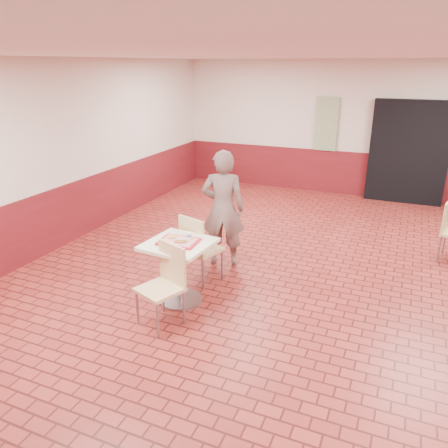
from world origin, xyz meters
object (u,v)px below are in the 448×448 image
at_px(serving_tray, 178,242).
at_px(paper_cup, 189,236).
at_px(main_table, 179,262).
at_px(ring_donut, 172,237).
at_px(chair_main_front, 165,281).
at_px(customer, 223,209).
at_px(chair_main_back, 198,246).
at_px(long_john_donut, 180,241).

bearing_deg(serving_tray, paper_cup, 47.02).
distance_m(main_table, ring_donut, 0.34).
xyz_separation_m(chair_main_front, serving_tray, (-0.08, 0.50, 0.29)).
xyz_separation_m(customer, serving_tray, (-0.06, -1.26, -0.05)).
bearing_deg(serving_tray, chair_main_back, 91.38).
bearing_deg(long_john_donut, ring_donut, 150.59).
xyz_separation_m(customer, ring_donut, (-0.17, -1.21, -0.02)).
xyz_separation_m(main_table, serving_tray, (0.00, -0.00, 0.28)).
relative_size(chair_main_back, paper_cup, 11.46).
distance_m(chair_main_back, long_john_donut, 0.69).
xyz_separation_m(customer, paper_cup, (0.03, -1.16, 0.01)).
height_order(long_john_donut, paper_cup, paper_cup).
distance_m(main_table, paper_cup, 0.37).
xyz_separation_m(chair_main_back, serving_tray, (0.01, -0.56, 0.28)).
bearing_deg(paper_cup, ring_donut, -166.34).
distance_m(customer, ring_donut, 1.23).
bearing_deg(main_table, long_john_donut, -40.06).
distance_m(serving_tray, paper_cup, 0.15).
relative_size(serving_tray, paper_cup, 5.43).
bearing_deg(paper_cup, serving_tray, -132.98).
bearing_deg(chair_main_back, serving_tray, 109.24).
distance_m(ring_donut, paper_cup, 0.21).
distance_m(serving_tray, ring_donut, 0.13).
distance_m(long_john_donut, paper_cup, 0.15).
bearing_deg(main_table, serving_tray, -90.00).
relative_size(customer, paper_cup, 20.45).
bearing_deg(main_table, chair_main_front, -80.69).
distance_m(chair_main_front, serving_tray, 0.58).
distance_m(main_table, chair_main_front, 0.50).
relative_size(chair_main_front, long_john_donut, 6.14).
bearing_deg(chair_main_back, customer, -78.18).
distance_m(chair_main_front, long_john_donut, 0.56).
height_order(chair_main_front, ring_donut, chair_main_front).
bearing_deg(ring_donut, chair_main_back, 78.93).
bearing_deg(ring_donut, main_table, -23.37).
height_order(customer, long_john_donut, customer).
height_order(main_table, long_john_donut, long_john_donut).
distance_m(main_table, chair_main_back, 0.56).
bearing_deg(serving_tray, long_john_donut, -40.06).
bearing_deg(customer, long_john_donut, 73.73).
relative_size(main_table, chair_main_back, 0.83).
bearing_deg(paper_cup, main_table, -132.98).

